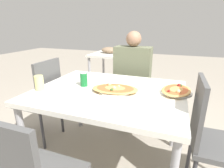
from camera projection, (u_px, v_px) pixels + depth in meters
name	position (u px, v px, depth m)	size (l,w,h in m)	color
ground_plane	(109.00, 159.00, 1.77)	(14.00, 14.00, 0.00)	#9E9384
dining_table	(109.00, 97.00, 1.55)	(1.27, 1.00, 0.75)	silver
chair_far_seated	(134.00, 85.00, 2.33)	(0.40, 0.40, 0.94)	#4C4C4C
chair_side_left	(43.00, 97.00, 1.94)	(0.40, 0.40, 0.94)	#4C4C4C
chair_side_right	(211.00, 135.00, 1.26)	(0.40, 0.40, 0.94)	#4C4C4C
person_seated	(132.00, 73.00, 2.16)	(0.44, 0.24, 1.22)	#2D2D38
pizza_main	(115.00, 89.00, 1.49)	(0.42, 0.31, 0.06)	white
soda_can	(84.00, 79.00, 1.61)	(0.07, 0.07, 0.12)	#197233
drink_glass	(39.00, 83.00, 1.51)	(0.08, 0.08, 0.13)	#E0DB7F
pizza_second	(176.00, 90.00, 1.46)	(0.29, 0.38, 0.06)	white
background_table	(118.00, 56.00, 3.47)	(1.10, 0.80, 0.87)	silver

